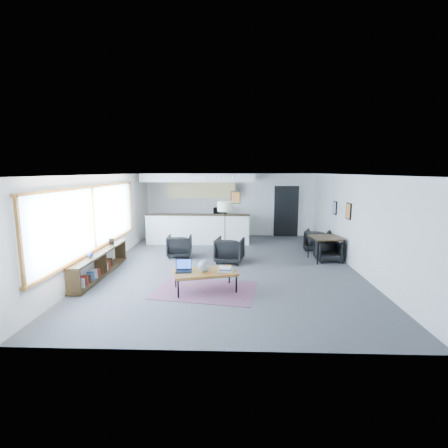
{
  "coord_description": "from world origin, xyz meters",
  "views": [
    {
      "loc": [
        0.19,
        -9.03,
        2.69
      ],
      "look_at": [
        -0.14,
        0.4,
        1.15
      ],
      "focal_mm": 26.0,
      "sensor_mm": 36.0,
      "label": 1
    }
  ],
  "objects_px": {
    "ceramic_pot": "(204,266)",
    "dining_chair_far": "(317,241)",
    "floor_lamp": "(225,208)",
    "dining_table": "(326,239)",
    "book_stack": "(226,269)",
    "microwave": "(220,210)",
    "laptop": "(184,268)",
    "armchair_left": "(180,245)",
    "coffee_table": "(205,273)",
    "dining_chair_near": "(328,251)",
    "armchair_right": "(230,249)"
  },
  "relations": [
    {
      "from": "ceramic_pot",
      "to": "dining_chair_far",
      "type": "xyz_separation_m",
      "value": [
        3.51,
        4.01,
        -0.27
      ]
    },
    {
      "from": "floor_lamp",
      "to": "dining_chair_far",
      "type": "height_order",
      "value": "floor_lamp"
    },
    {
      "from": "dining_chair_far",
      "to": "dining_table",
      "type": "bearing_deg",
      "value": 111.24
    },
    {
      "from": "book_stack",
      "to": "microwave",
      "type": "xyz_separation_m",
      "value": [
        -0.41,
        6.12,
        0.61
      ]
    },
    {
      "from": "laptop",
      "to": "armchair_left",
      "type": "relative_size",
      "value": 0.52
    },
    {
      "from": "dining_chair_far",
      "to": "coffee_table",
      "type": "bearing_deg",
      "value": 72.74
    },
    {
      "from": "ceramic_pot",
      "to": "floor_lamp",
      "type": "bearing_deg",
      "value": 84.24
    },
    {
      "from": "laptop",
      "to": "book_stack",
      "type": "height_order",
      "value": "laptop"
    },
    {
      "from": "dining_table",
      "to": "dining_chair_near",
      "type": "xyz_separation_m",
      "value": [
        0.07,
        -0.02,
        -0.37
      ]
    },
    {
      "from": "book_stack",
      "to": "dining_chair_far",
      "type": "relative_size",
      "value": 0.52
    },
    {
      "from": "dining_chair_near",
      "to": "dining_chair_far",
      "type": "distance_m",
      "value": 1.36
    },
    {
      "from": "laptop",
      "to": "ceramic_pot",
      "type": "height_order",
      "value": "ceramic_pot"
    },
    {
      "from": "coffee_table",
      "to": "dining_chair_far",
      "type": "bearing_deg",
      "value": 33.37
    },
    {
      "from": "ceramic_pot",
      "to": "armchair_right",
      "type": "relative_size",
      "value": 0.34
    },
    {
      "from": "floor_lamp",
      "to": "dining_chair_near",
      "type": "height_order",
      "value": "floor_lamp"
    },
    {
      "from": "laptop",
      "to": "dining_table",
      "type": "distance_m",
      "value": 4.7
    },
    {
      "from": "armchair_left",
      "to": "armchair_right",
      "type": "xyz_separation_m",
      "value": [
        1.61,
        -0.59,
        0.03
      ]
    },
    {
      "from": "ceramic_pot",
      "to": "dining_table",
      "type": "bearing_deg",
      "value": 37.88
    },
    {
      "from": "floor_lamp",
      "to": "armchair_left",
      "type": "bearing_deg",
      "value": -158.77
    },
    {
      "from": "laptop",
      "to": "dining_chair_near",
      "type": "bearing_deg",
      "value": 27.27
    },
    {
      "from": "book_stack",
      "to": "armchair_right",
      "type": "xyz_separation_m",
      "value": [
        0.05,
        2.35,
        -0.1
      ]
    },
    {
      "from": "coffee_table",
      "to": "dining_table",
      "type": "bearing_deg",
      "value": 22.24
    },
    {
      "from": "coffee_table",
      "to": "book_stack",
      "type": "bearing_deg",
      "value": -13.97
    },
    {
      "from": "laptop",
      "to": "dining_table",
      "type": "xyz_separation_m",
      "value": [
        3.9,
        2.61,
        0.14
      ]
    },
    {
      "from": "laptop",
      "to": "microwave",
      "type": "relative_size",
      "value": 0.74
    },
    {
      "from": "coffee_table",
      "to": "microwave",
      "type": "height_order",
      "value": "microwave"
    },
    {
      "from": "book_stack",
      "to": "armchair_right",
      "type": "height_order",
      "value": "armchair_right"
    },
    {
      "from": "dining_chair_far",
      "to": "laptop",
      "type": "bearing_deg",
      "value": 68.97
    },
    {
      "from": "book_stack",
      "to": "microwave",
      "type": "distance_m",
      "value": 6.16
    },
    {
      "from": "book_stack",
      "to": "microwave",
      "type": "bearing_deg",
      "value": 93.86
    },
    {
      "from": "ceramic_pot",
      "to": "floor_lamp",
      "type": "relative_size",
      "value": 0.16
    },
    {
      "from": "armchair_right",
      "to": "floor_lamp",
      "type": "bearing_deg",
      "value": -70.42
    },
    {
      "from": "book_stack",
      "to": "coffee_table",
      "type": "bearing_deg",
      "value": -178.71
    },
    {
      "from": "floor_lamp",
      "to": "microwave",
      "type": "bearing_deg",
      "value": 96.16
    },
    {
      "from": "floor_lamp",
      "to": "dining_chair_far",
      "type": "xyz_separation_m",
      "value": [
        3.15,
        0.45,
        -1.16
      ]
    },
    {
      "from": "dining_table",
      "to": "dining_chair_near",
      "type": "bearing_deg",
      "value": -17.56
    },
    {
      "from": "armchair_right",
      "to": "dining_chair_far",
      "type": "height_order",
      "value": "armchair_right"
    },
    {
      "from": "laptop",
      "to": "dining_table",
      "type": "relative_size",
      "value": 0.4
    },
    {
      "from": "book_stack",
      "to": "floor_lamp",
      "type": "bearing_deg",
      "value": 92.13
    },
    {
      "from": "dining_chair_far",
      "to": "ceramic_pot",
      "type": "bearing_deg",
      "value": 72.94
    },
    {
      "from": "dining_table",
      "to": "floor_lamp",
      "type": "bearing_deg",
      "value": 164.0
    },
    {
      "from": "microwave",
      "to": "ceramic_pot",
      "type": "bearing_deg",
      "value": -86.16
    },
    {
      "from": "laptop",
      "to": "armchair_right",
      "type": "relative_size",
      "value": 0.48
    },
    {
      "from": "laptop",
      "to": "ceramic_pot",
      "type": "xyz_separation_m",
      "value": [
        0.46,
        -0.06,
        0.06
      ]
    },
    {
      "from": "coffee_table",
      "to": "book_stack",
      "type": "relative_size",
      "value": 4.52
    },
    {
      "from": "laptop",
      "to": "microwave",
      "type": "distance_m",
      "value": 6.17
    },
    {
      "from": "ceramic_pot",
      "to": "floor_lamp",
      "type": "height_order",
      "value": "floor_lamp"
    },
    {
      "from": "floor_lamp",
      "to": "dining_chair_far",
      "type": "bearing_deg",
      "value": 8.16
    },
    {
      "from": "coffee_table",
      "to": "dining_chair_far",
      "type": "height_order",
      "value": "dining_chair_far"
    },
    {
      "from": "laptop",
      "to": "microwave",
      "type": "bearing_deg",
      "value": 79.1
    }
  ]
}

